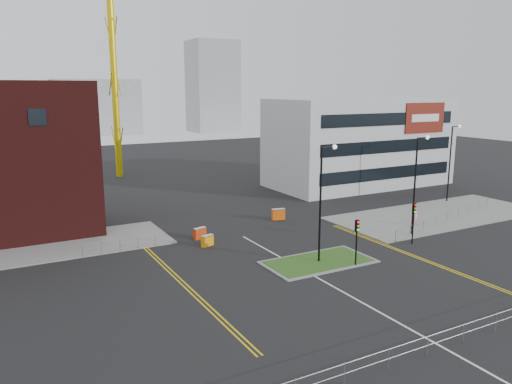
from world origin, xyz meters
TOP-DOWN VIEW (x-y plane):
  - ground at (0.00, 0.00)m, footprint 200.00×200.00m
  - pavement_right at (22.00, 14.00)m, footprint 24.00×10.00m
  - island_kerb at (2.00, 8.00)m, footprint 8.60×4.60m
  - grass_island at (2.00, 8.00)m, footprint 8.00×4.00m
  - office_block at (26.01, 31.97)m, footprint 25.00×12.20m
  - streetlamp_island at (2.22, 8.00)m, footprint 1.46×0.36m
  - streetlamp_right_near at (14.22, 10.00)m, footprint 1.46×0.36m
  - streetlamp_right_far at (28.22, 18.00)m, footprint 1.46×0.36m
  - traffic_light_island at (4.00, 5.98)m, footprint 0.28×0.33m
  - traffic_light_right at (12.00, 7.98)m, footprint 0.28×0.33m
  - railing_front at (0.00, -6.00)m, footprint 24.05×0.05m
  - railing_left at (-11.00, 18.00)m, footprint 6.05×0.05m
  - railing_right at (20.50, 11.50)m, footprint 19.05×5.05m
  - centre_line at (0.00, 2.00)m, footprint 0.15×30.00m
  - yellow_left_a at (-9.00, 10.00)m, footprint 0.12×24.00m
  - yellow_left_b at (-8.70, 10.00)m, footprint 0.12×24.00m
  - yellow_right_a at (9.50, 6.00)m, footprint 0.12×20.00m
  - yellow_right_b at (9.80, 6.00)m, footprint 0.12×20.00m
  - skyline_b at (10.00, 130.00)m, footprint 24.00×12.00m
  - skyline_c at (45.00, 125.00)m, footprint 14.00×12.00m
  - skyline_d at (-8.00, 140.00)m, footprint 30.00×12.00m
  - pedestrian at (16.62, 12.08)m, footprint 0.57×0.38m
  - barrier_left at (-3.74, 18.34)m, footprint 1.27×0.71m
  - barrier_mid at (-4.00, 16.00)m, footprint 1.21×0.76m
  - barrier_right at (6.00, 20.69)m, footprint 1.43×0.75m

SIDE VIEW (x-z plane):
  - ground at x=0.00m, z-range 0.00..0.00m
  - centre_line at x=0.00m, z-range 0.00..0.01m
  - yellow_left_a at x=-9.00m, z-range 0.00..0.01m
  - yellow_left_b at x=-8.70m, z-range 0.00..0.01m
  - yellow_right_a at x=9.50m, z-range 0.00..0.01m
  - yellow_right_b at x=9.80m, z-range 0.00..0.01m
  - island_kerb at x=2.00m, z-range 0.00..0.08m
  - pavement_right at x=22.00m, z-range 0.00..0.12m
  - grass_island at x=2.00m, z-range 0.00..0.12m
  - barrier_mid at x=-4.00m, z-range 0.04..1.01m
  - barrier_left at x=-3.74m, z-range 0.04..1.06m
  - barrier_right at x=6.00m, z-range 0.05..1.19m
  - railing_left at x=-11.00m, z-range 0.19..1.29m
  - railing_right at x=20.50m, z-range 0.23..1.33m
  - pedestrian at x=16.62m, z-range 0.00..1.56m
  - railing_front at x=0.00m, z-range 0.23..1.33m
  - traffic_light_island at x=4.00m, z-range 0.74..4.39m
  - traffic_light_right at x=12.00m, z-range 0.74..4.39m
  - streetlamp_island at x=2.22m, z-range 0.82..10.00m
  - streetlamp_right_near at x=14.22m, z-range 0.82..10.00m
  - streetlamp_right_far at x=28.22m, z-range 0.82..10.00m
  - skyline_d at x=-8.00m, z-range 0.00..12.00m
  - office_block at x=26.01m, z-range 0.00..12.00m
  - skyline_b at x=10.00m, z-range 0.00..16.00m
  - skyline_c at x=45.00m, z-range 0.00..28.00m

